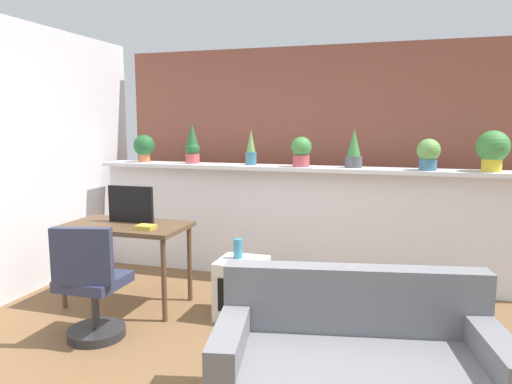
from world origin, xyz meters
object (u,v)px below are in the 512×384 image
at_px(desk, 126,233).
at_px(office_chair, 91,291).
at_px(potted_plant_2, 251,149).
at_px(potted_plant_3, 301,151).
at_px(potted_plant_4, 354,150).
at_px(couch, 357,370).
at_px(potted_plant_6, 493,149).
at_px(potted_plant_0, 144,147).
at_px(tv_monitor, 131,204).
at_px(side_cube_shelf, 242,288).
at_px(vase_on_shelf, 238,249).
at_px(book_on_desk, 146,227).
at_px(potted_plant_1, 192,145).
at_px(potted_plant_5, 428,153).

relative_size(desk, office_chair, 1.21).
xyz_separation_m(potted_plant_2, potted_plant_3, (0.55, -0.04, -0.01)).
bearing_deg(potted_plant_4, couch, -83.35).
bearing_deg(potted_plant_6, potted_plant_0, 179.65).
bearing_deg(potted_plant_3, potted_plant_2, 175.45).
height_order(potted_plant_0, potted_plant_6, potted_plant_6).
distance_m(potted_plant_2, tv_monitor, 1.42).
distance_m(potted_plant_3, desk, 1.90).
xyz_separation_m(side_cube_shelf, vase_on_shelf, (-0.05, 0.05, 0.33)).
bearing_deg(potted_plant_2, book_on_desk, -112.49).
relative_size(side_cube_shelf, book_on_desk, 3.26).
bearing_deg(potted_plant_1, office_chair, -89.69).
height_order(potted_plant_3, couch, potted_plant_3).
distance_m(office_chair, side_cube_shelf, 1.22).
xyz_separation_m(potted_plant_0, potted_plant_4, (2.35, 0.00, -0.00)).
bearing_deg(tv_monitor, book_on_desk, -38.15).
height_order(potted_plant_2, potted_plant_3, potted_plant_2).
relative_size(potted_plant_5, potted_plant_6, 0.79).
distance_m(potted_plant_5, office_chair, 3.20).
bearing_deg(tv_monitor, desk, -95.21).
distance_m(potted_plant_1, office_chair, 2.14).
distance_m(potted_plant_0, side_cube_shelf, 2.23).
xyz_separation_m(potted_plant_5, couch, (-0.43, -2.21, -1.08)).
distance_m(potted_plant_6, tv_monitor, 3.34).
bearing_deg(potted_plant_6, office_chair, -147.99).
relative_size(potted_plant_4, potted_plant_5, 1.29).
bearing_deg(office_chair, desk, 101.22).
xyz_separation_m(potted_plant_0, side_cube_shelf, (1.55, -1.13, -1.13)).
relative_size(potted_plant_3, potted_plant_4, 0.79).
distance_m(vase_on_shelf, couch, 1.66).
distance_m(potted_plant_4, potted_plant_6, 1.25).
bearing_deg(potted_plant_2, potted_plant_4, 0.75).
bearing_deg(potted_plant_4, side_cube_shelf, -125.18).
bearing_deg(potted_plant_1, couch, -48.33).
distance_m(potted_plant_1, potted_plant_4, 1.75).
relative_size(potted_plant_3, book_on_desk, 1.98).
height_order(potted_plant_0, book_on_desk, potted_plant_0).
distance_m(potted_plant_2, office_chair, 2.23).
bearing_deg(vase_on_shelf, potted_plant_5, 33.36).
relative_size(potted_plant_0, potted_plant_2, 0.82).
distance_m(side_cube_shelf, couch, 1.56).
distance_m(potted_plant_1, potted_plant_3, 1.23).
xyz_separation_m(potted_plant_2, potted_plant_5, (1.77, -0.06, -0.01)).
bearing_deg(tv_monitor, potted_plant_2, 53.28).
bearing_deg(potted_plant_5, potted_plant_6, 4.63).
height_order(desk, office_chair, office_chair).
relative_size(desk, side_cube_shelf, 2.20).
bearing_deg(potted_plant_6, potted_plant_5, -175.37).
relative_size(potted_plant_2, potted_plant_5, 1.27).
distance_m(potted_plant_4, tv_monitor, 2.22).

